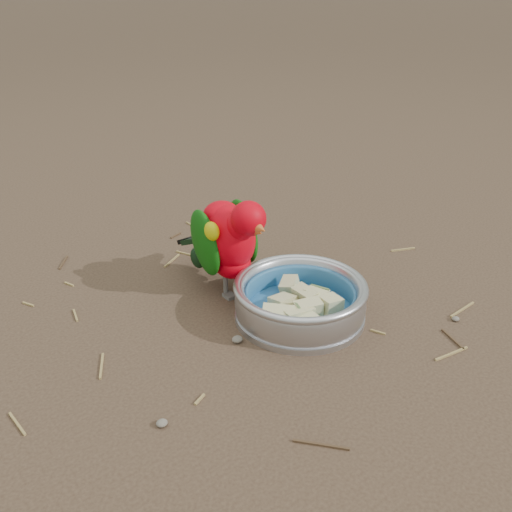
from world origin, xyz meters
TOP-DOWN VIEW (x-y plane):
  - ground at (0.00, 0.00)m, footprint 60.00×60.00m
  - food_bowl at (0.07, 0.01)m, footprint 0.20×0.20m
  - bowl_wall at (0.07, 0.01)m, footprint 0.20×0.20m
  - fruit_wedges at (0.07, 0.01)m, footprint 0.12×0.12m
  - lory_parrot at (0.03, 0.14)m, footprint 0.11×0.22m
  - ground_debris at (-0.02, 0.05)m, footprint 0.90×0.80m

SIDE VIEW (x-z plane):
  - ground at x=0.00m, z-range 0.00..0.00m
  - ground_debris at x=-0.02m, z-range 0.00..0.01m
  - food_bowl at x=0.07m, z-range 0.00..0.02m
  - fruit_wedges at x=0.07m, z-range 0.02..0.05m
  - bowl_wall at x=0.07m, z-range 0.02..0.06m
  - lory_parrot at x=0.03m, z-range 0.00..0.17m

